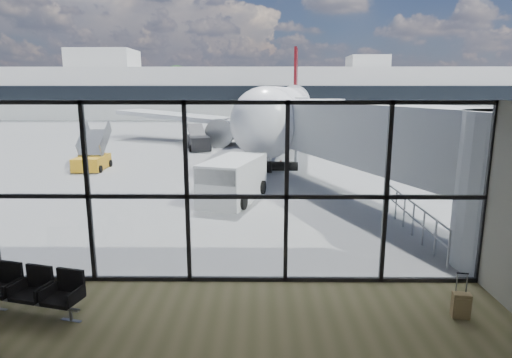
{
  "coord_description": "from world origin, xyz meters",
  "views": [
    {
      "loc": [
        0.56,
        -10.0,
        4.75
      ],
      "look_at": [
        0.44,
        3.0,
        2.0
      ],
      "focal_mm": 30.0,
      "sensor_mm": 36.0,
      "label": 1
    }
  ],
  "objects_px": {
    "suitcase": "(461,305)",
    "service_van": "(232,179)",
    "belt_loader": "(198,142)",
    "mobile_stairs": "(92,160)",
    "airliner": "(287,109)",
    "seating_row": "(35,288)"
  },
  "relations": [
    {
      "from": "suitcase",
      "to": "service_van",
      "type": "height_order",
      "value": "service_van"
    },
    {
      "from": "belt_loader",
      "to": "mobile_stairs",
      "type": "bearing_deg",
      "value": -136.14
    },
    {
      "from": "service_van",
      "to": "suitcase",
      "type": "bearing_deg",
      "value": -43.98
    },
    {
      "from": "airliner",
      "to": "belt_loader",
      "type": "distance_m",
      "value": 9.03
    },
    {
      "from": "service_van",
      "to": "belt_loader",
      "type": "bearing_deg",
      "value": 120.08
    },
    {
      "from": "belt_loader",
      "to": "mobile_stairs",
      "type": "height_order",
      "value": "mobile_stairs"
    },
    {
      "from": "seating_row",
      "to": "airliner",
      "type": "height_order",
      "value": "airliner"
    },
    {
      "from": "suitcase",
      "to": "service_van",
      "type": "distance_m",
      "value": 11.15
    },
    {
      "from": "suitcase",
      "to": "mobile_stairs",
      "type": "height_order",
      "value": "mobile_stairs"
    },
    {
      "from": "suitcase",
      "to": "belt_loader",
      "type": "height_order",
      "value": "belt_loader"
    },
    {
      "from": "airliner",
      "to": "mobile_stairs",
      "type": "bearing_deg",
      "value": -125.65
    },
    {
      "from": "suitcase",
      "to": "airliner",
      "type": "xyz_separation_m",
      "value": [
        -1.86,
        30.31,
        2.67
      ]
    },
    {
      "from": "airliner",
      "to": "service_van",
      "type": "relative_size",
      "value": 8.39
    },
    {
      "from": "airliner",
      "to": "belt_loader",
      "type": "height_order",
      "value": "airliner"
    },
    {
      "from": "service_van",
      "to": "mobile_stairs",
      "type": "bearing_deg",
      "value": 157.82
    },
    {
      "from": "seating_row",
      "to": "service_van",
      "type": "bearing_deg",
      "value": 83.45
    },
    {
      "from": "suitcase",
      "to": "belt_loader",
      "type": "xyz_separation_m",
      "value": [
        -9.14,
        25.49,
        0.35
      ]
    },
    {
      "from": "airliner",
      "to": "suitcase",
      "type": "bearing_deg",
      "value": -79.24
    },
    {
      "from": "seating_row",
      "to": "suitcase",
      "type": "relative_size",
      "value": 2.36
    },
    {
      "from": "suitcase",
      "to": "belt_loader",
      "type": "relative_size",
      "value": 0.22
    },
    {
      "from": "seating_row",
      "to": "mobile_stairs",
      "type": "bearing_deg",
      "value": 121.66
    },
    {
      "from": "service_van",
      "to": "belt_loader",
      "type": "xyz_separation_m",
      "value": [
        -3.71,
        15.77,
        -0.29
      ]
    }
  ]
}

